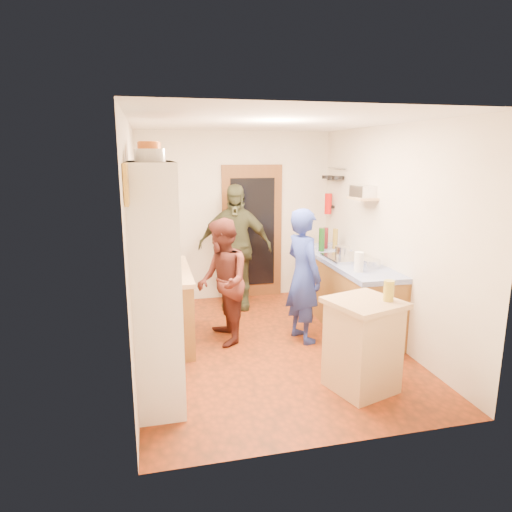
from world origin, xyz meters
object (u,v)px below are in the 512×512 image
object	(u,v)px
hutch_body	(156,282)
right_counter_base	(345,293)
person_back	(236,247)
person_hob	(307,276)
person_left	(224,281)
island_base	(362,348)

from	to	relation	value
hutch_body	right_counter_base	size ratio (longest dim) A/B	1.00
person_back	hutch_body	bearing A→B (deg)	-101.57
person_hob	person_left	bearing A→B (deg)	64.01
right_counter_base	person_hob	xyz separation A→B (m)	(-0.71, -0.43, 0.40)
right_counter_base	hutch_body	bearing A→B (deg)	-152.53
hutch_body	right_counter_base	distance (m)	2.90
right_counter_base	person_back	size ratio (longest dim) A/B	1.19
person_hob	right_counter_base	bearing A→B (deg)	-73.12
person_hob	person_left	xyz separation A→B (m)	(-0.98, 0.20, -0.06)
hutch_body	right_counter_base	world-z (taller)	hutch_body
person_left	person_back	xyz separation A→B (m)	(0.38, 1.20, 0.16)
person_left	person_back	size ratio (longest dim) A/B	0.83
hutch_body	person_hob	xyz separation A→B (m)	(1.79, 0.87, -0.28)
right_counter_base	person_left	world-z (taller)	person_left
right_counter_base	island_base	xyz separation A→B (m)	(-0.58, -1.72, 0.01)
hutch_body	person_back	xyz separation A→B (m)	(1.19, 2.27, -0.18)
person_left	person_hob	bearing A→B (deg)	76.29
person_hob	person_left	size ratio (longest dim) A/B	1.07
hutch_body	person_back	bearing A→B (deg)	62.38
hutch_body	island_base	world-z (taller)	hutch_body
person_back	person_left	bearing A→B (deg)	-91.28
island_base	person_left	bearing A→B (deg)	126.69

